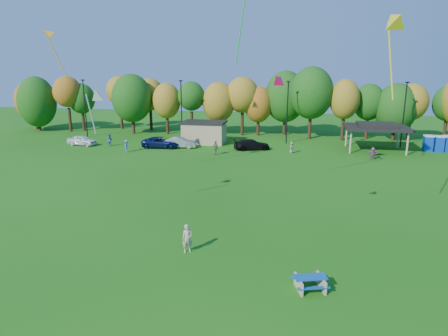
% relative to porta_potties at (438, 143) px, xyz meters
% --- Properties ---
extents(ground, '(160.00, 160.00, 0.00)m').
position_rel_porta_potties_xyz_m(ground, '(-22.22, -37.81, -1.10)').
color(ground, '#19600F').
rests_on(ground, ground).
extents(tree_line, '(93.57, 10.55, 11.15)m').
position_rel_porta_potties_xyz_m(tree_line, '(-23.25, 7.70, 4.82)').
color(tree_line, black).
rests_on(tree_line, ground).
extents(lamp_posts, '(64.50, 0.25, 9.09)m').
position_rel_porta_potties_xyz_m(lamp_posts, '(-20.22, 2.19, 3.80)').
color(lamp_posts, black).
rests_on(lamp_posts, ground).
extents(utility_building, '(6.30, 4.30, 3.25)m').
position_rel_porta_potties_xyz_m(utility_building, '(-32.22, 0.19, 0.54)').
color(utility_building, tan).
rests_on(utility_building, ground).
extents(pavilion, '(8.20, 6.20, 3.77)m').
position_rel_porta_potties_xyz_m(pavilion, '(-8.22, -0.81, 2.13)').
color(pavilion, tan).
rests_on(pavilion, ground).
extents(porta_potties, '(3.75, 1.55, 2.18)m').
position_rel_porta_potties_xyz_m(porta_potties, '(0.00, 0.00, 0.00)').
color(porta_potties, '#0D3AB0').
rests_on(porta_potties, ground).
extents(picnic_table, '(2.00, 1.81, 0.73)m').
position_rel_porta_potties_xyz_m(picnic_table, '(-17.69, -37.94, -0.68)').
color(picnic_table, tan).
rests_on(picnic_table, ground).
extents(kite_flyer, '(0.78, 0.66, 1.80)m').
position_rel_porta_potties_xyz_m(kite_flyer, '(-25.03, -34.97, -0.20)').
color(kite_flyer, '#C3AD92').
rests_on(kite_flyer, ground).
extents(car_a, '(4.37, 2.09, 1.44)m').
position_rel_porta_potties_xyz_m(car_a, '(-49.25, -4.74, -0.38)').
color(car_a, white).
rests_on(car_a, ground).
extents(car_b, '(4.64, 2.20, 1.47)m').
position_rel_porta_potties_xyz_m(car_b, '(-34.73, -3.87, -0.36)').
color(car_b, '#96969B').
rests_on(car_b, ground).
extents(car_c, '(5.66, 3.01, 1.52)m').
position_rel_porta_potties_xyz_m(car_c, '(-37.37, -4.23, -0.34)').
color(car_c, '#0D1A4F').
rests_on(car_c, ground).
extents(car_d, '(5.32, 3.46, 1.43)m').
position_rel_porta_potties_xyz_m(car_d, '(-24.73, -3.33, -0.38)').
color(car_d, black).
rests_on(car_d, ground).
extents(far_person_0, '(0.72, 0.87, 1.53)m').
position_rel_porta_potties_xyz_m(far_person_0, '(-19.30, -4.66, -0.33)').
color(far_person_0, gray).
rests_on(far_person_0, ground).
extents(far_person_2, '(1.09, 1.08, 1.85)m').
position_rel_porta_potties_xyz_m(far_person_2, '(-28.95, -7.39, -0.17)').
color(far_person_2, '#5E7F4E').
rests_on(far_person_2, ground).
extents(far_person_3, '(0.74, 1.14, 1.68)m').
position_rel_porta_potties_xyz_m(far_person_3, '(-40.91, -7.95, -0.26)').
color(far_person_3, '#5370B7').
rests_on(far_person_3, ground).
extents(far_person_4, '(1.53, 0.74, 1.58)m').
position_rel_porta_potties_xyz_m(far_person_4, '(-9.44, -6.60, -0.31)').
color(far_person_4, '#9E4292').
rests_on(far_person_4, ground).
extents(far_person_5, '(0.94, 0.80, 1.71)m').
position_rel_porta_potties_xyz_m(far_person_5, '(-45.08, -4.39, -0.24)').
color(far_person_5, '#4F62AE').
rests_on(far_person_5, ground).
extents(kite_1, '(2.93, 2.07, 5.30)m').
position_rel_porta_potties_xyz_m(kite_1, '(-43.77, -18.67, 13.16)').
color(kite_1, orange).
extents(kite_3, '(1.04, 2.13, 3.41)m').
position_rel_porta_potties_xyz_m(kite_3, '(-32.65, -30.57, 8.13)').
color(kite_3, '#B8B8B8').
extents(kite_6, '(1.06, 1.21, 1.04)m').
position_rel_porta_potties_xyz_m(kite_6, '(-19.91, -33.40, 9.34)').
color(kite_6, '#F10D62').
extents(kite_14, '(1.63, 3.31, 5.47)m').
position_rel_porta_potties_xyz_m(kite_14, '(-13.53, -31.25, 12.59)').
color(kite_14, gold).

